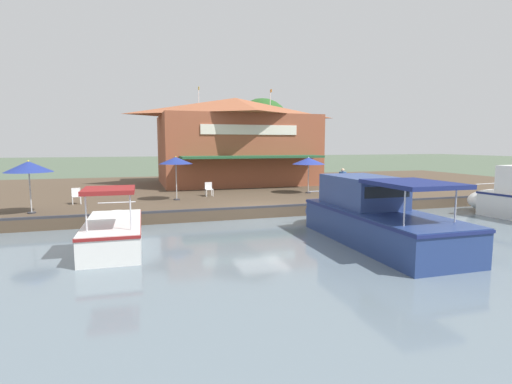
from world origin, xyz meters
The scene contains 15 objects.
ground_plane centered at (0.00, 0.00, 0.00)m, with size 220.00×220.00×0.00m, color #4C5B47.
quay_deck centered at (-11.00, 0.00, 0.30)m, with size 22.00×56.00×0.60m, color #4C3D2D.
quay_edge_fender centered at (-0.10, 0.00, 0.65)m, with size 0.20×50.40×0.10m, color #2D2D33.
waterfront_restaurant centered at (-13.12, 2.08, 4.11)m, with size 10.28×12.55×7.71m.
patio_umbrella_mid_patio_right centered at (-1.73, -10.63, 2.76)m, with size 2.09×2.09×2.45m.
patio_umbrella_near_quay_edge centered at (-5.01, 4.87, 2.70)m, with size 2.12×2.12×2.37m.
patio_umbrella_far_corner centered at (-4.27, -3.72, 2.86)m, with size 1.88×1.88×2.50m.
cafe_chair_mid_patio centered at (-4.30, -9.01, 1.08)m, with size 0.51×0.51×0.85m.
cafe_chair_back_row_seat centered at (-5.44, -1.63, 1.08)m, with size 0.45×0.45×0.85m.
cafe_chair_facing_river centered at (-5.02, 8.43, 1.08)m, with size 0.58×0.58×0.85m.
person_mid_patio centered at (-3.89, 6.76, 1.63)m, with size 0.47×0.47×1.65m.
motorboat_nearest_quay centered at (3.34, -6.82, 0.65)m, with size 5.84×2.04×2.28m.
motorboat_far_downstream centered at (5.33, 2.63, 1.00)m, with size 8.75×2.81×2.49m.
tree_behind_restaurant centered at (-15.25, 4.94, 5.17)m, with size 5.33×5.08×7.24m.
tree_downstream_bank centered at (-15.61, 2.19, 4.89)m, with size 5.25×5.00×6.92m.
Camera 1 is at (18.76, -6.12, 3.78)m, focal length 28.00 mm.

